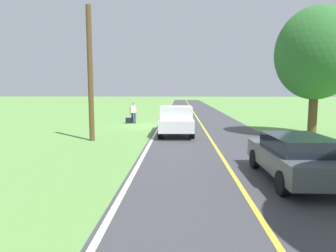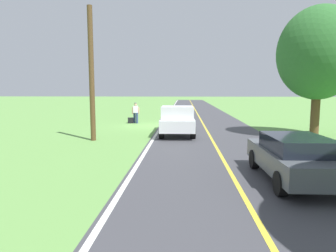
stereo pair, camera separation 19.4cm
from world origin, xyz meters
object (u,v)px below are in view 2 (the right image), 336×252
object	(u,v)px
tree_far_side_near	(319,53)
sedan_mid_oncoming	(294,157)
suitcase_carried	(131,120)
pickup_truck_passing	(177,119)
hitchhiker_walking	(136,112)
utility_pole_roadside	(92,75)

from	to	relation	value
tree_far_side_near	sedan_mid_oncoming	bearing A→B (deg)	63.96
suitcase_carried	pickup_truck_passing	distance (m)	7.41
hitchhiker_walking	pickup_truck_passing	bearing A→B (deg)	119.91
hitchhiker_walking	utility_pole_roadside	xyz separation A→B (m)	(0.97, 8.64, 2.62)
hitchhiker_walking	pickup_truck_passing	world-z (taller)	pickup_truck_passing
tree_far_side_near	sedan_mid_oncoming	distance (m)	10.99
hitchhiker_walking	sedan_mid_oncoming	world-z (taller)	hitchhiker_walking
pickup_truck_passing	utility_pole_roadside	world-z (taller)	utility_pole_roadside
pickup_truck_passing	sedan_mid_oncoming	xyz separation A→B (m)	(-3.79, 9.31, -0.21)
pickup_truck_passing	hitchhiker_walking	bearing A→B (deg)	-60.09
sedan_mid_oncoming	utility_pole_roadside	xyz separation A→B (m)	(8.38, -6.96, 2.85)
sedan_mid_oncoming	suitcase_carried	bearing A→B (deg)	-63.21
suitcase_carried	pickup_truck_passing	size ratio (longest dim) A/B	0.09
utility_pole_roadside	hitchhiker_walking	bearing A→B (deg)	-96.43
tree_far_side_near	utility_pole_roadside	world-z (taller)	tree_far_side_near
suitcase_carried	sedan_mid_oncoming	distance (m)	17.36
hitchhiker_walking	tree_far_side_near	xyz separation A→B (m)	(-11.88, 6.46, 3.92)
sedan_mid_oncoming	utility_pole_roadside	size ratio (longest dim) A/B	0.61
hitchhiker_walking	pickup_truck_passing	distance (m)	7.26
pickup_truck_passing	tree_far_side_near	size ratio (longest dim) A/B	0.71
pickup_truck_passing	sedan_mid_oncoming	size ratio (longest dim) A/B	1.23
suitcase_carried	tree_far_side_near	world-z (taller)	tree_far_side_near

